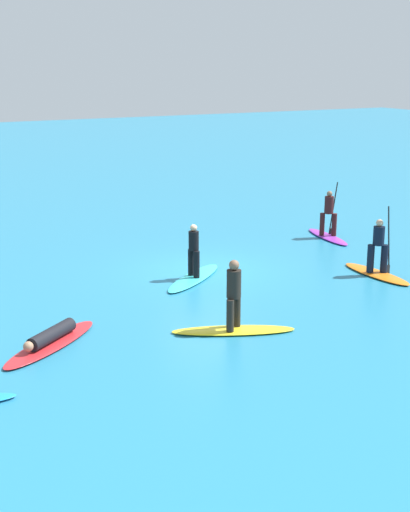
% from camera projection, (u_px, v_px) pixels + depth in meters
% --- Properties ---
extents(ground_plane, '(120.00, 120.00, 0.00)m').
position_uv_depth(ground_plane, '(205.00, 271.00, 22.79)').
color(ground_plane, teal).
rests_on(ground_plane, ground).
extents(surfer_on_red_board, '(3.09, 2.61, 0.43)m').
position_uv_depth(surfer_on_red_board, '(51.00, 340.00, 16.83)').
color(surfer_on_red_board, red).
rests_on(surfer_on_red_board, ground_plane).
extents(surfer_on_purple_board, '(1.03, 2.86, 2.07)m').
position_uv_depth(surfer_on_purple_board, '(328.00, 226.00, 26.93)').
color(surfer_on_purple_board, purple).
rests_on(surfer_on_purple_board, ground_plane).
extents(surfer_on_teal_board, '(2.99, 2.57, 1.71)m').
position_uv_depth(surfer_on_teal_board, '(194.00, 269.00, 21.85)').
color(surfer_on_teal_board, '#33C6CC').
rests_on(surfer_on_teal_board, ground_plane).
extents(surfer_on_yellow_board, '(3.05, 1.85, 1.84)m').
position_uv_depth(surfer_on_yellow_board, '(234.00, 313.00, 17.58)').
color(surfer_on_yellow_board, yellow).
rests_on(surfer_on_yellow_board, ground_plane).
extents(surfer_on_orange_board, '(0.78, 2.78, 2.19)m').
position_uv_depth(surfer_on_orange_board, '(377.00, 262.00, 22.24)').
color(surfer_on_orange_board, orange).
rests_on(surfer_on_orange_board, ground_plane).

